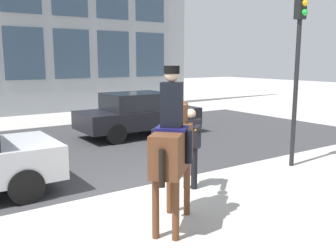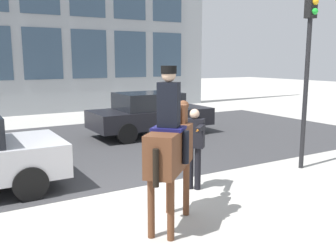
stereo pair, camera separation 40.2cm
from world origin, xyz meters
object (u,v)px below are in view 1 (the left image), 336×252
pedestrian_bystander (191,142)px  traffic_light (298,51)px  mounted_horse_lead (173,144)px  street_car_far_lane (138,114)px

pedestrian_bystander → traffic_light: (3.22, -0.07, 1.90)m
mounted_horse_lead → traffic_light: 4.92m
pedestrian_bystander → traffic_light: 3.74m
pedestrian_bystander → street_car_far_lane: size_ratio=0.39×
street_car_far_lane → traffic_light: (1.31, -5.63, 2.10)m
pedestrian_bystander → traffic_light: size_ratio=0.39×
mounted_horse_lead → pedestrian_bystander: (1.31, 1.22, -0.35)m
mounted_horse_lead → traffic_light: size_ratio=0.59×
pedestrian_bystander → street_car_far_lane: 5.88m
mounted_horse_lead → traffic_light: traffic_light is taller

